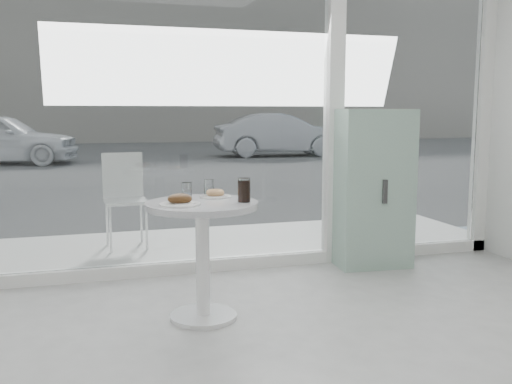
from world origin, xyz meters
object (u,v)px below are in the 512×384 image
object	(u,v)px
patio_chair	(125,194)
plate_fritter	(180,201)
plate_donut	(215,194)
car_silver	(280,135)
water_tumbler_a	(187,192)
water_tumbler_b	(209,189)
cola_glass	(244,190)
mint_cabinet	(372,188)
main_table	(202,236)

from	to	relation	value
patio_chair	plate_fritter	world-z (taller)	patio_chair
plate_donut	car_silver	bearing A→B (deg)	69.15
plate_fritter	water_tumbler_a	size ratio (longest dim) A/B	2.28
patio_chair	plate_donut	world-z (taller)	patio_chair
car_silver	water_tumbler_b	distance (m)	13.73
patio_chair	plate_donut	size ratio (longest dim) A/B	4.29
car_silver	cola_glass	distance (m)	13.98
plate_fritter	patio_chair	bearing A→B (deg)	95.58
patio_chair	plate_fritter	bearing A→B (deg)	-87.54
patio_chair	water_tumbler_a	world-z (taller)	patio_chair
mint_cabinet	patio_chair	xyz separation A→B (m)	(-2.03, 1.15, -0.12)
main_table	water_tumbler_b	distance (m)	0.38
car_silver	plate_fritter	distance (m)	14.13
water_tumbler_a	mint_cabinet	bearing A→B (deg)	22.61
plate_fritter	main_table	bearing A→B (deg)	26.95
plate_fritter	water_tumbler_a	distance (m)	0.24
patio_chair	water_tumbler_b	xyz separation A→B (m)	(0.46, -1.77, 0.26)
car_silver	patio_chair	bearing A→B (deg)	158.39
water_tumbler_b	car_silver	bearing A→B (deg)	68.93
mint_cabinet	car_silver	distance (m)	12.64
main_table	plate_donut	size ratio (longest dim) A/B	3.68
mint_cabinet	water_tumbler_b	size ratio (longest dim) A/B	12.00
mint_cabinet	patio_chair	distance (m)	2.34
car_silver	plate_fritter	world-z (taller)	car_silver
car_silver	cola_glass	world-z (taller)	car_silver
mint_cabinet	main_table	bearing A→B (deg)	-147.77
mint_cabinet	plate_fritter	size ratio (longest dim) A/B	5.43
plate_fritter	water_tumbler_a	xyz separation A→B (m)	(0.08, 0.23, 0.02)
plate_donut	water_tumbler_b	xyz separation A→B (m)	(-0.02, 0.08, 0.03)
plate_fritter	plate_donut	world-z (taller)	plate_fritter
car_silver	plate_donut	bearing A→B (deg)	163.56
water_tumbler_a	cola_glass	size ratio (longest dim) A/B	0.72
mint_cabinet	patio_chair	world-z (taller)	mint_cabinet
patio_chair	water_tumbler_b	distance (m)	1.85
plate_donut	water_tumbler_a	bearing A→B (deg)	-172.71
car_silver	water_tumbler_b	world-z (taller)	car_silver
patio_chair	water_tumbler_a	bearing A→B (deg)	-84.56
main_table	water_tumbler_a	xyz separation A→B (m)	(-0.07, 0.15, 0.27)
plate_donut	patio_chair	bearing A→B (deg)	104.54
patio_chair	cola_glass	world-z (taller)	patio_chair
plate_fritter	water_tumbler_a	bearing A→B (deg)	71.12
main_table	plate_donut	world-z (taller)	plate_donut
plate_fritter	water_tumbler_b	bearing A→B (deg)	52.81
mint_cabinet	water_tumbler_b	xyz separation A→B (m)	(-1.58, -0.62, 0.14)
patio_chair	water_tumbler_a	size ratio (longest dim) A/B	8.15
main_table	patio_chair	xyz separation A→B (m)	(-0.35, 2.03, 0.01)
main_table	cola_glass	distance (m)	0.40
mint_cabinet	patio_chair	bearing A→B (deg)	155.14
car_silver	cola_glass	xyz separation A→B (m)	(-4.78, -13.13, 0.19)
cola_glass	patio_chair	bearing A→B (deg)	106.41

